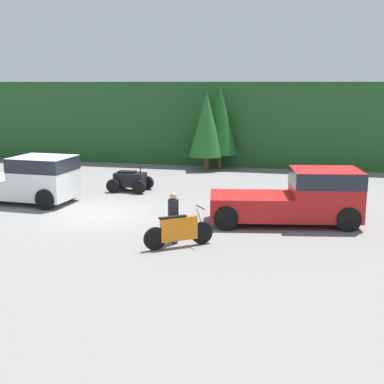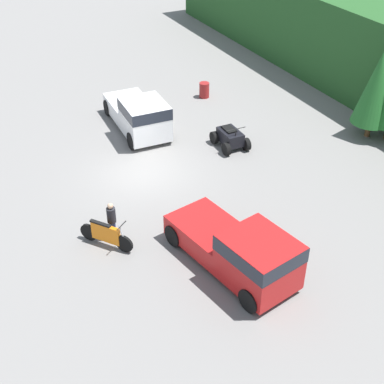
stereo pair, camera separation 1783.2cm
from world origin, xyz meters
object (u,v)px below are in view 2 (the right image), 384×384
at_px(pickup_truck_red, 242,251).
at_px(steel_barrel, 204,90).
at_px(pickup_truck_second, 140,114).
at_px(quad_atv, 230,138).
at_px(dirt_bike, 106,235).
at_px(rider_person, 112,220).

bearing_deg(pickup_truck_red, steel_barrel, 146.31).
distance_m(pickup_truck_second, quad_atv, 4.81).
xyz_separation_m(dirt_bike, rider_person, (-0.28, 0.36, 0.39)).
distance_m(pickup_truck_red, dirt_bike, 5.19).
xyz_separation_m(pickup_truck_red, steel_barrel, (-13.82, 5.83, -0.60)).
xyz_separation_m(pickup_truck_red, pickup_truck_second, (-11.44, 0.85, -0.00)).
distance_m(pickup_truck_second, dirt_bike, 9.11).
distance_m(dirt_bike, quad_atv, 9.12).
height_order(pickup_truck_second, quad_atv, pickup_truck_second).
bearing_deg(steel_barrel, dirt_bike, -43.00).
height_order(pickup_truck_red, pickup_truck_second, same).
bearing_deg(rider_person, dirt_bike, -98.53).
xyz_separation_m(pickup_truck_red, quad_atv, (-8.06, 4.22, -0.56)).
relative_size(pickup_truck_red, steel_barrel, 6.36).
relative_size(quad_atv, rider_person, 1.17).
distance_m(rider_person, steel_barrel, 13.57).
relative_size(pickup_truck_second, steel_barrel, 6.02).
distance_m(quad_atv, rider_person, 8.68).
bearing_deg(quad_atv, pickup_truck_second, -133.89).
distance_m(pickup_truck_second, rider_person, 8.68).
distance_m(quad_atv, steel_barrel, 5.99).
bearing_deg(pickup_truck_second, dirt_bike, -27.49).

